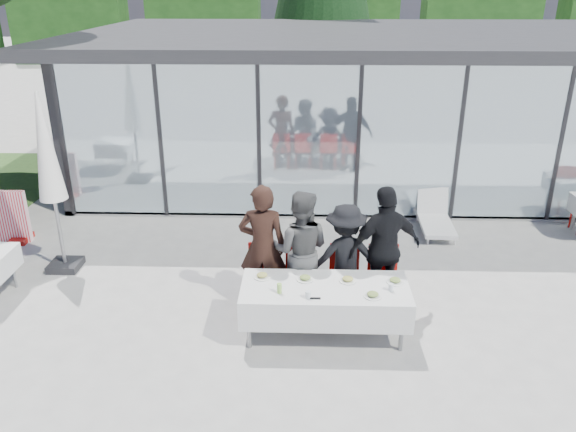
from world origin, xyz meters
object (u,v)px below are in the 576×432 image
at_px(lounger, 435,217).
at_px(plate_c, 348,280).
at_px(dining_table, 325,300).
at_px(diner_chair_a, 263,273).
at_px(diner_d, 385,249).
at_px(folded_eyeglasses, 315,298).
at_px(diner_c, 345,257).
at_px(plate_extra, 373,295).
at_px(diner_a, 263,247).
at_px(juice_bottle, 279,288).
at_px(plate_b, 305,278).
at_px(plate_a, 262,276).
at_px(market_umbrella, 47,158).
at_px(diner_chair_d, 383,274).
at_px(diner_chair_b, 300,273).
at_px(diner_b, 300,250).
at_px(diner_chair_c, 344,274).
at_px(plate_d, 395,281).

bearing_deg(lounger, plate_c, -119.25).
bearing_deg(dining_table, diner_chair_a, 139.94).
relative_size(diner_d, folded_eyeglasses, 13.57).
distance_m(diner_c, plate_extra, 1.06).
height_order(diner_a, juice_bottle, diner_a).
bearing_deg(juice_bottle, plate_extra, -2.99).
height_order(plate_b, juice_bottle, juice_bottle).
height_order(dining_table, diner_a, diner_a).
height_order(plate_a, plate_b, same).
xyz_separation_m(dining_table, market_umbrella, (-4.35, 1.80, 1.41)).
bearing_deg(diner_c, plate_b, 37.44).
height_order(diner_c, plate_a, diner_c).
height_order(diner_chair_d, folded_eyeglasses, diner_chair_d).
bearing_deg(diner_chair_b, diner_b, 90.00).
relative_size(diner_chair_c, plate_c, 4.15).
height_order(diner_d, market_umbrella, market_umbrella).
bearing_deg(diner_chair_d, folded_eyeglasses, -133.40).
xyz_separation_m(diner_chair_b, plate_b, (0.07, -0.58, 0.24)).
height_order(diner_b, lounger, diner_b).
xyz_separation_m(dining_table, plate_d, (0.95, 0.13, 0.24)).
bearing_deg(diner_chair_d, diner_chair_a, 180.00).
xyz_separation_m(plate_a, juice_bottle, (0.26, -0.40, 0.04)).
bearing_deg(diner_a, diner_d, -177.89).
height_order(plate_c, juice_bottle, juice_bottle).
relative_size(diner_chair_c, market_umbrella, 0.33).
bearing_deg(plate_a, juice_bottle, -57.57).
height_order(dining_table, folded_eyeglasses, folded_eyeglasses).
relative_size(diner_b, diner_c, 1.12).
bearing_deg(market_umbrella, plate_a, -24.38).
bearing_deg(diner_b, plate_a, 54.35).
distance_m(diner_chair_c, plate_a, 1.31).
height_order(dining_table, plate_a, plate_a).
bearing_deg(market_umbrella, diner_a, -16.57).
bearing_deg(plate_a, diner_chair_b, 45.82).
distance_m(plate_a, folded_eyeglasses, 0.90).
height_order(diner_c, lounger, diner_c).
distance_m(diner_chair_b, diner_chair_d, 1.22).
xyz_separation_m(diner_a, diner_chair_d, (1.77, -0.02, -0.42)).
bearing_deg(plate_b, diner_c, 46.03).
bearing_deg(plate_extra, diner_chair_a, 146.24).
relative_size(diner_chair_c, plate_b, 4.15).
relative_size(plate_c, lounger, 0.17).
height_order(plate_b, folded_eyeglasses, plate_b).
bearing_deg(diner_d, plate_d, 76.83).
bearing_deg(plate_c, lounger, 60.75).
relative_size(diner_d, plate_d, 8.10).
distance_m(juice_bottle, folded_eyeglasses, 0.49).
relative_size(diner_b, diner_chair_b, 1.87).
bearing_deg(plate_d, diner_chair_d, 96.56).
bearing_deg(diner_chair_a, plate_extra, -33.76).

